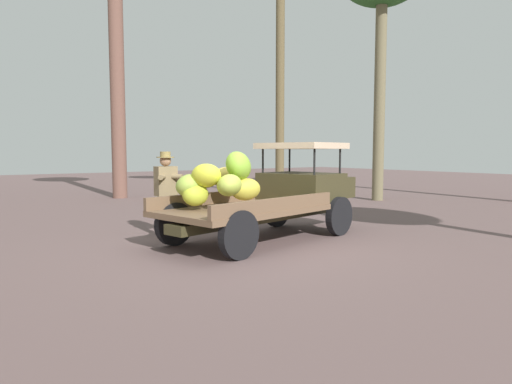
% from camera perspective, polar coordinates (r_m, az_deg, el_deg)
% --- Properties ---
extents(ground_plane, '(60.00, 60.00, 0.00)m').
position_cam_1_polar(ground_plane, '(8.15, -0.79, -6.65)').
color(ground_plane, '#66504E').
extents(truck, '(4.64, 2.48, 1.82)m').
position_cam_1_polar(truck, '(8.83, 1.81, 0.06)').
color(truck, '#39341E').
rests_on(truck, ground).
extents(farmer, '(0.53, 0.46, 1.65)m').
position_cam_1_polar(farmer, '(9.16, -11.03, 0.46)').
color(farmer, '#B8B5A5').
rests_on(farmer, ground).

